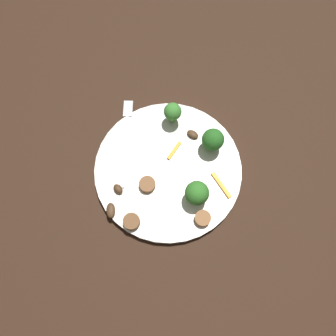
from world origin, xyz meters
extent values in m
plane|color=black|center=(0.00, 0.00, 0.00)|extent=(1.40, 1.40, 0.00)
cylinder|color=white|center=(0.00, 0.00, 0.01)|extent=(0.27, 0.27, 0.02)
cube|color=silver|center=(0.04, 0.08, 0.02)|extent=(0.15, 0.01, 0.00)
cube|color=silver|center=(0.13, 0.08, 0.02)|extent=(0.04, 0.02, 0.00)
cylinder|color=#296420|center=(0.04, -0.08, 0.03)|extent=(0.01, 0.01, 0.02)
sphere|color=#235B1E|center=(0.04, -0.08, 0.05)|extent=(0.04, 0.04, 0.04)
cylinder|color=#347525|center=(-0.06, -0.05, 0.03)|extent=(0.01, 0.01, 0.02)
sphere|color=#2D6B23|center=(-0.06, -0.05, 0.05)|extent=(0.04, 0.04, 0.04)
cylinder|color=#408630|center=(0.10, -0.01, 0.03)|extent=(0.01, 0.01, 0.03)
sphere|color=#387A2D|center=(0.10, -0.01, 0.05)|extent=(0.03, 0.03, 0.03)
cylinder|color=brown|center=(-0.03, 0.04, 0.02)|extent=(0.04, 0.04, 0.01)
cylinder|color=brown|center=(-0.10, -0.06, 0.02)|extent=(0.04, 0.04, 0.01)
cylinder|color=brown|center=(-0.10, 0.07, 0.02)|extent=(0.04, 0.04, 0.01)
ellipsoid|color=#422B19|center=(-0.04, 0.09, 0.02)|extent=(0.02, 0.02, 0.01)
ellipsoid|color=#422B19|center=(-0.08, 0.10, 0.02)|extent=(0.03, 0.02, 0.01)
ellipsoid|color=#422B19|center=(0.07, -0.05, 0.02)|extent=(0.03, 0.03, 0.01)
cube|color=orange|center=(-0.04, -0.10, 0.02)|extent=(0.05, 0.03, 0.00)
cube|color=orange|center=(0.03, -0.01, 0.02)|extent=(0.04, 0.03, 0.00)
camera|label=1|loc=(-0.20, 0.01, 0.59)|focal=34.81mm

